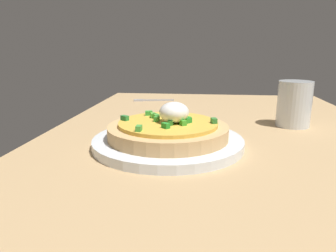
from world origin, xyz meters
The scene contains 5 objects.
dining_table centered at (0.00, 0.00, 1.27)cm, with size 126.66×67.04×2.54cm, color tan.
plate centered at (-4.77, -9.09, 3.27)cm, with size 24.87×24.87×1.46cm, color white.
pizza centered at (-4.75, -9.02, 5.52)cm, with size 19.84×19.84×6.06cm.
cup_near centered at (-21.08, 15.22, 6.91)cm, with size 6.77×6.77×9.35cm.
fork centered at (-47.86, -19.23, 2.79)cm, with size 3.00×12.20×0.50cm.
Camera 1 is at (44.54, -3.68, 18.74)cm, focal length 33.38 mm.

